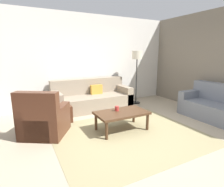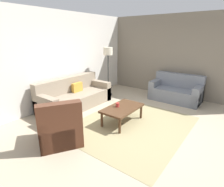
# 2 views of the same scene
# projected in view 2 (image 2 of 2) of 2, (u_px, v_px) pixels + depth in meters

# --- Properties ---
(ground_plane) EXTENTS (8.00, 8.00, 0.00)m
(ground_plane) POSITION_uv_depth(u_px,v_px,m) (131.00, 125.00, 4.43)
(ground_plane) COLOR tan
(rear_partition) EXTENTS (6.00, 0.12, 2.80)m
(rear_partition) POSITION_uv_depth(u_px,v_px,m) (60.00, 59.00, 5.50)
(rear_partition) COLOR silver
(rear_partition) RESTS_ON ground_plane
(stone_feature_panel) EXTENTS (0.12, 5.20, 2.80)m
(stone_feature_panel) POSITION_uv_depth(u_px,v_px,m) (178.00, 56.00, 6.27)
(stone_feature_panel) COLOR slate
(stone_feature_panel) RESTS_ON ground_plane
(area_rug) EXTENTS (2.92, 2.47, 0.01)m
(area_rug) POSITION_uv_depth(u_px,v_px,m) (131.00, 125.00, 4.43)
(area_rug) COLOR #93875F
(area_rug) RESTS_ON ground_plane
(couch_main) EXTENTS (2.28, 0.93, 0.88)m
(couch_main) POSITION_uv_depth(u_px,v_px,m) (74.00, 97.00, 5.55)
(couch_main) COLOR gray
(couch_main) RESTS_ON ground_plane
(couch_loveseat) EXTENTS (0.83, 1.59, 0.88)m
(couch_loveseat) POSITION_uv_depth(u_px,v_px,m) (176.00, 91.00, 6.07)
(couch_loveseat) COLOR slate
(couch_loveseat) RESTS_ON ground_plane
(armchair_leather) EXTENTS (1.10, 1.10, 0.95)m
(armchair_leather) POSITION_uv_depth(u_px,v_px,m) (60.00, 130.00, 3.60)
(armchair_leather) COLOR #4C2819
(armchair_leather) RESTS_ON ground_plane
(ottoman) EXTENTS (0.56, 0.56, 0.40)m
(ottoman) POSITION_uv_depth(u_px,v_px,m) (57.00, 118.00, 4.37)
(ottoman) COLOR #4C2819
(ottoman) RESTS_ON ground_plane
(coffee_table) EXTENTS (1.10, 0.64, 0.41)m
(coffee_table) POSITION_uv_depth(u_px,v_px,m) (123.00, 109.00, 4.47)
(coffee_table) COLOR #472D1C
(coffee_table) RESTS_ON ground_plane
(cup) EXTENTS (0.09, 0.09, 0.10)m
(cup) POSITION_uv_depth(u_px,v_px,m) (118.00, 105.00, 4.46)
(cup) COLOR #B2332D
(cup) RESTS_ON coffee_table
(lamp_standing) EXTENTS (0.32, 0.32, 1.71)m
(lamp_standing) POSITION_uv_depth(u_px,v_px,m) (108.00, 56.00, 6.28)
(lamp_standing) COLOR black
(lamp_standing) RESTS_ON ground_plane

